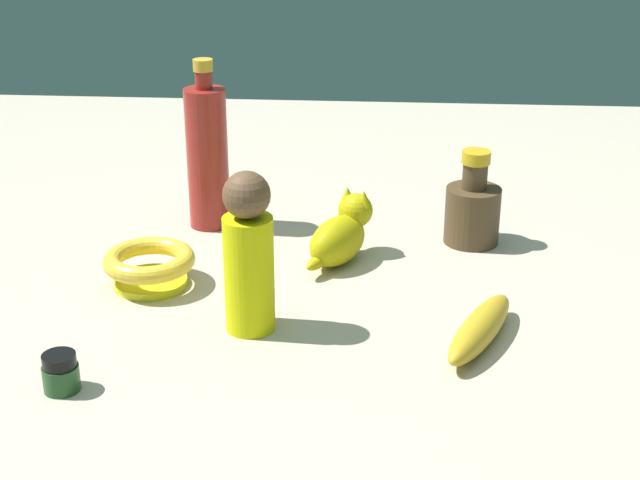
{
  "coord_description": "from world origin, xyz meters",
  "views": [
    {
      "loc": [
        1.07,
        0.08,
        0.54
      ],
      "look_at": [
        0.0,
        0.0,
        0.08
      ],
      "focal_mm": 52.35,
      "sensor_mm": 36.0,
      "label": 1
    }
  ],
  "objects_px": {
    "banana": "(480,328)",
    "bowl": "(149,265)",
    "bottle_short": "(473,209)",
    "cat_figurine": "(341,234)",
    "bottle_tall": "(207,156)",
    "person_figure_adult": "(248,255)",
    "nail_polish_jar": "(61,372)"
  },
  "relations": [
    {
      "from": "bottle_short",
      "to": "person_figure_adult",
      "type": "xyz_separation_m",
      "value": [
        0.29,
        -0.29,
        0.05
      ]
    },
    {
      "from": "cat_figurine",
      "to": "bowl",
      "type": "xyz_separation_m",
      "value": [
        0.1,
        -0.25,
        -0.01
      ]
    },
    {
      "from": "banana",
      "to": "bottle_short",
      "type": "distance_m",
      "value": 0.31
    },
    {
      "from": "banana",
      "to": "nail_polish_jar",
      "type": "distance_m",
      "value": 0.48
    },
    {
      "from": "person_figure_adult",
      "to": "bottle_short",
      "type": "bearing_deg",
      "value": 135.1
    },
    {
      "from": "bottle_tall",
      "to": "bottle_short",
      "type": "bearing_deg",
      "value": 84.48
    },
    {
      "from": "bottle_short",
      "to": "bottle_tall",
      "type": "height_order",
      "value": "bottle_tall"
    },
    {
      "from": "bowl",
      "to": "bottle_tall",
      "type": "relative_size",
      "value": 0.47
    },
    {
      "from": "bottle_short",
      "to": "cat_figurine",
      "type": "xyz_separation_m",
      "value": [
        0.08,
        -0.19,
        -0.01
      ]
    },
    {
      "from": "bowl",
      "to": "person_figure_adult",
      "type": "relative_size",
      "value": 0.61
    },
    {
      "from": "banana",
      "to": "cat_figurine",
      "type": "bearing_deg",
      "value": 62.33
    },
    {
      "from": "bottle_short",
      "to": "banana",
      "type": "bearing_deg",
      "value": -2.37
    },
    {
      "from": "banana",
      "to": "nail_polish_jar",
      "type": "height_order",
      "value": "nail_polish_jar"
    },
    {
      "from": "banana",
      "to": "bowl",
      "type": "height_order",
      "value": "bowl"
    },
    {
      "from": "cat_figurine",
      "to": "bottle_tall",
      "type": "relative_size",
      "value": 0.52
    },
    {
      "from": "bottle_short",
      "to": "bottle_tall",
      "type": "xyz_separation_m",
      "value": [
        -0.04,
        -0.39,
        0.06
      ]
    },
    {
      "from": "nail_polish_jar",
      "to": "bowl",
      "type": "bearing_deg",
      "value": 172.69
    },
    {
      "from": "bottle_short",
      "to": "person_figure_adult",
      "type": "bearing_deg",
      "value": -44.9
    },
    {
      "from": "banana",
      "to": "cat_figurine",
      "type": "xyz_separation_m",
      "value": [
        -0.22,
        -0.17,
        0.02
      ]
    },
    {
      "from": "banana",
      "to": "bowl",
      "type": "bearing_deg",
      "value": 97.87
    },
    {
      "from": "cat_figurine",
      "to": "nail_polish_jar",
      "type": "height_order",
      "value": "cat_figurine"
    },
    {
      "from": "bottle_short",
      "to": "person_figure_adult",
      "type": "distance_m",
      "value": 0.41
    },
    {
      "from": "cat_figurine",
      "to": "bottle_tall",
      "type": "distance_m",
      "value": 0.25
    },
    {
      "from": "bottle_short",
      "to": "bottle_tall",
      "type": "bearing_deg",
      "value": -95.52
    },
    {
      "from": "nail_polish_jar",
      "to": "banana",
      "type": "bearing_deg",
      "value": 106.5
    },
    {
      "from": "bottle_short",
      "to": "nail_polish_jar",
      "type": "relative_size",
      "value": 3.25
    },
    {
      "from": "bottle_short",
      "to": "nail_polish_jar",
      "type": "xyz_separation_m",
      "value": [
        0.44,
        -0.47,
        -0.03
      ]
    },
    {
      "from": "person_figure_adult",
      "to": "bottle_tall",
      "type": "relative_size",
      "value": 0.78
    },
    {
      "from": "banana",
      "to": "bottle_short",
      "type": "relative_size",
      "value": 1.29
    },
    {
      "from": "bowl",
      "to": "bottle_tall",
      "type": "bearing_deg",
      "value": 169.44
    },
    {
      "from": "bowl",
      "to": "bottle_tall",
      "type": "distance_m",
      "value": 0.24
    },
    {
      "from": "banana",
      "to": "nail_polish_jar",
      "type": "relative_size",
      "value": 4.19
    }
  ]
}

